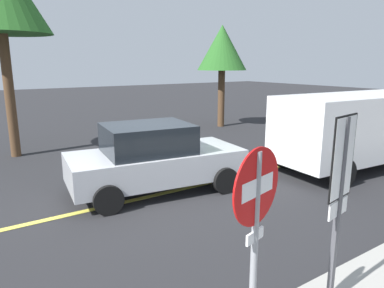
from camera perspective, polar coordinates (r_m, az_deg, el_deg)
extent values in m
plane|color=#262628|center=(8.52, -6.94, -8.42)|extent=(80.00, 80.00, 0.00)
cube|color=#E0D14C|center=(10.14, 8.38, -4.92)|extent=(28.00, 0.16, 0.01)
cylinder|color=gray|center=(3.72, 9.88, -18.58)|extent=(0.07, 0.07, 2.30)
cylinder|color=red|center=(3.38, 10.40, -6.78)|extent=(0.74, 0.21, 0.76)
cube|color=white|center=(3.38, 10.40, -6.78)|extent=(0.52, 0.16, 0.18)
cube|color=white|center=(3.57, 10.07, -14.36)|extent=(0.28, 0.09, 0.11)
cube|color=#4C4C51|center=(4.65, 22.24, -11.33)|extent=(0.06, 0.06, 2.50)
cube|color=white|center=(4.40, 23.09, -2.06)|extent=(0.50, 0.11, 0.95)
cube|color=black|center=(4.40, 23.09, -2.06)|extent=(0.54, 0.11, 0.99)
cube|color=white|center=(4.59, 22.41, -9.50)|extent=(0.45, 0.09, 0.20)
cube|color=white|center=(11.48, 24.98, 2.68)|extent=(5.35, 2.42, 1.82)
cube|color=black|center=(9.82, 17.98, 4.10)|extent=(0.31, 1.85, 0.80)
cylinder|color=black|center=(9.70, 23.02, -4.35)|extent=(0.78, 0.32, 0.76)
cylinder|color=black|center=(10.98, 14.84, -1.82)|extent=(0.78, 0.32, 0.76)
cylinder|color=black|center=(13.63, 25.64, 0.15)|extent=(0.78, 0.32, 0.76)
cube|color=#B7BABF|center=(8.73, -5.76, -3.31)|extent=(4.36, 2.35, 0.68)
cube|color=black|center=(8.50, -7.18, 0.91)|extent=(2.19, 1.85, 0.68)
cylinder|color=black|center=(10.17, -0.06, -2.89)|extent=(0.66, 0.30, 0.64)
cylinder|color=black|center=(8.64, 5.31, -5.82)|extent=(0.66, 0.30, 0.64)
cylinder|color=black|center=(9.32, -15.91, -4.87)|extent=(0.66, 0.30, 0.64)
cylinder|color=black|center=(7.63, -13.34, -8.70)|extent=(0.66, 0.30, 0.64)
cylinder|color=black|center=(19.03, 28.41, 2.97)|extent=(0.64, 0.23, 0.64)
cylinder|color=black|center=(16.44, 23.30, 2.14)|extent=(0.64, 0.23, 0.64)
cylinder|color=#513823|center=(13.15, -27.24, 6.72)|extent=(0.31, 0.31, 3.99)
cylinder|color=#513823|center=(17.65, 4.72, 7.28)|extent=(0.33, 0.33, 2.75)
cone|color=#286023|center=(17.58, 4.87, 15.18)|extent=(2.37, 2.37, 2.10)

